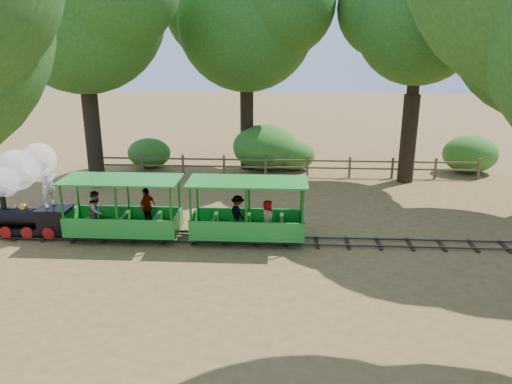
# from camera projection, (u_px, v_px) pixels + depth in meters

# --- Properties ---
(ground) EXTENTS (90.00, 90.00, 0.00)m
(ground) POSITION_uv_depth(u_px,v_px,m) (286.00, 242.00, 16.35)
(ground) COLOR #A07145
(ground) RESTS_ON ground
(track) EXTENTS (22.00, 1.00, 0.10)m
(track) POSITION_uv_depth(u_px,v_px,m) (286.00, 240.00, 16.33)
(track) COLOR #3F3D3A
(track) RESTS_ON ground
(locomotive) EXTENTS (2.84, 1.33, 3.26)m
(locomotive) POSITION_uv_depth(u_px,v_px,m) (25.00, 184.00, 16.36)
(locomotive) COLOR black
(locomotive) RESTS_ON ground
(carriage_front) EXTENTS (3.82, 1.56, 1.98)m
(carriage_front) POSITION_uv_depth(u_px,v_px,m) (122.00, 215.00, 16.39)
(carriage_front) COLOR #1E8C2B
(carriage_front) RESTS_ON track
(carriage_rear) EXTENTS (3.82, 1.56, 1.98)m
(carriage_rear) POSITION_uv_depth(u_px,v_px,m) (248.00, 219.00, 16.17)
(carriage_rear) COLOR #1E8C2B
(carriage_rear) RESTS_ON track
(oak_nc) EXTENTS (8.14, 7.16, 10.34)m
(oak_nc) POSITION_uv_depth(u_px,v_px,m) (246.00, 14.00, 23.36)
(oak_nc) COLOR #2D2116
(oak_nc) RESTS_ON ground
(oak_ne) EXTENTS (6.80, 5.99, 9.81)m
(oak_ne) POSITION_uv_depth(u_px,v_px,m) (419.00, 14.00, 21.05)
(oak_ne) COLOR #2D2116
(oak_ne) RESTS_ON ground
(fence) EXTENTS (18.10, 0.10, 1.00)m
(fence) POSITION_uv_depth(u_px,v_px,m) (286.00, 165.00, 23.80)
(fence) COLOR brown
(fence) RESTS_ON ground
(shrub_west) EXTENTS (2.19, 1.69, 1.52)m
(shrub_west) POSITION_uv_depth(u_px,v_px,m) (149.00, 153.00, 25.36)
(shrub_west) COLOR #2D6B1E
(shrub_west) RESTS_ON ground
(shrub_mid_w) EXTENTS (3.28, 2.52, 2.27)m
(shrub_mid_w) POSITION_uv_depth(u_px,v_px,m) (265.00, 147.00, 24.92)
(shrub_mid_w) COLOR #2D6B1E
(shrub_mid_w) RESTS_ON ground
(shrub_mid_e) EXTENTS (2.23, 1.72, 1.55)m
(shrub_mid_e) POSITION_uv_depth(u_px,v_px,m) (293.00, 155.00, 24.96)
(shrub_mid_e) COLOR #2D6B1E
(shrub_mid_e) RESTS_ON ground
(shrub_east) EXTENTS (2.67, 2.06, 1.85)m
(shrub_east) POSITION_uv_depth(u_px,v_px,m) (470.00, 154.00, 24.43)
(shrub_east) COLOR #2D6B1E
(shrub_east) RESTS_ON ground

